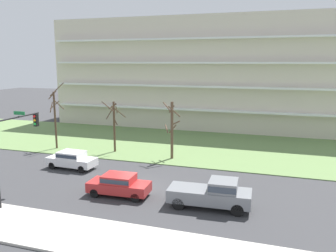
{
  "coord_description": "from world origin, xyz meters",
  "views": [
    {
      "loc": [
        10.08,
        -23.28,
        9.51
      ],
      "look_at": [
        0.54,
        6.0,
        3.72
      ],
      "focal_mm": 37.06,
      "sensor_mm": 36.0,
      "label": 1
    }
  ],
  "objects_px": {
    "sedan_red_center_left": "(119,184)",
    "pickup_gray_center_right": "(213,193)",
    "tree_left": "(114,123)",
    "sedan_white_near_left": "(72,159)",
    "tree_center": "(172,128)",
    "tree_far_left": "(55,116)",
    "traffic_signal_mast": "(12,142)"
  },
  "relations": [
    {
      "from": "tree_left",
      "to": "traffic_signal_mast",
      "type": "xyz_separation_m",
      "value": [
        -0.52,
        -13.92,
        1.04
      ]
    },
    {
      "from": "tree_left",
      "to": "sedan_red_center_left",
      "type": "height_order",
      "value": "tree_left"
    },
    {
      "from": "tree_left",
      "to": "traffic_signal_mast",
      "type": "bearing_deg",
      "value": -92.15
    },
    {
      "from": "tree_center",
      "to": "pickup_gray_center_right",
      "type": "height_order",
      "value": "tree_center"
    },
    {
      "from": "tree_far_left",
      "to": "tree_left",
      "type": "bearing_deg",
      "value": 5.31
    },
    {
      "from": "tree_center",
      "to": "traffic_signal_mast",
      "type": "bearing_deg",
      "value": -117.87
    },
    {
      "from": "sedan_red_center_left",
      "to": "tree_far_left",
      "type": "bearing_deg",
      "value": 138.47
    },
    {
      "from": "sedan_red_center_left",
      "to": "traffic_signal_mast",
      "type": "bearing_deg",
      "value": -155.74
    },
    {
      "from": "pickup_gray_center_right",
      "to": "tree_far_left",
      "type": "bearing_deg",
      "value": 149.32
    },
    {
      "from": "tree_far_left",
      "to": "traffic_signal_mast",
      "type": "relative_size",
      "value": 1.17
    },
    {
      "from": "tree_left",
      "to": "sedan_red_center_left",
      "type": "xyz_separation_m",
      "value": [
        5.74,
        -10.78,
        -2.27
      ]
    },
    {
      "from": "tree_left",
      "to": "sedan_red_center_left",
      "type": "bearing_deg",
      "value": -61.94
    },
    {
      "from": "tree_left",
      "to": "pickup_gray_center_right",
      "type": "xyz_separation_m",
      "value": [
        12.53,
        -10.76,
        -2.12
      ]
    },
    {
      "from": "sedan_white_near_left",
      "to": "sedan_red_center_left",
      "type": "bearing_deg",
      "value": 148.76
    },
    {
      "from": "tree_left",
      "to": "traffic_signal_mast",
      "type": "relative_size",
      "value": 0.88
    },
    {
      "from": "tree_center",
      "to": "sedan_red_center_left",
      "type": "distance_m",
      "value": 10.43
    },
    {
      "from": "tree_far_left",
      "to": "tree_left",
      "type": "xyz_separation_m",
      "value": [
        6.73,
        0.63,
        -0.47
      ]
    },
    {
      "from": "tree_left",
      "to": "sedan_white_near_left",
      "type": "bearing_deg",
      "value": -100.05
    },
    {
      "from": "tree_left",
      "to": "tree_center",
      "type": "relative_size",
      "value": 0.96
    },
    {
      "from": "tree_far_left",
      "to": "pickup_gray_center_right",
      "type": "xyz_separation_m",
      "value": [
        19.25,
        -10.14,
        -2.59
      ]
    },
    {
      "from": "tree_far_left",
      "to": "sedan_red_center_left",
      "type": "height_order",
      "value": "tree_far_left"
    },
    {
      "from": "tree_far_left",
      "to": "pickup_gray_center_right",
      "type": "height_order",
      "value": "tree_far_left"
    },
    {
      "from": "tree_left",
      "to": "pickup_gray_center_right",
      "type": "distance_m",
      "value": 16.65
    },
    {
      "from": "tree_center",
      "to": "traffic_signal_mast",
      "type": "xyz_separation_m",
      "value": [
        -7.03,
        -13.3,
        1.07
      ]
    },
    {
      "from": "sedan_white_near_left",
      "to": "traffic_signal_mast",
      "type": "relative_size",
      "value": 0.72
    },
    {
      "from": "pickup_gray_center_right",
      "to": "traffic_signal_mast",
      "type": "height_order",
      "value": "traffic_signal_mast"
    },
    {
      "from": "sedan_white_near_left",
      "to": "traffic_signal_mast",
      "type": "height_order",
      "value": "traffic_signal_mast"
    },
    {
      "from": "sedan_white_near_left",
      "to": "pickup_gray_center_right",
      "type": "relative_size",
      "value": 0.81
    },
    {
      "from": "tree_center",
      "to": "traffic_signal_mast",
      "type": "relative_size",
      "value": 0.92
    },
    {
      "from": "tree_center",
      "to": "tree_far_left",
      "type": "bearing_deg",
      "value": -179.98
    },
    {
      "from": "tree_left",
      "to": "sedan_white_near_left",
      "type": "distance_m",
      "value": 6.76
    },
    {
      "from": "sedan_red_center_left",
      "to": "pickup_gray_center_right",
      "type": "xyz_separation_m",
      "value": [
        6.78,
        0.01,
        0.14
      ]
    }
  ]
}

